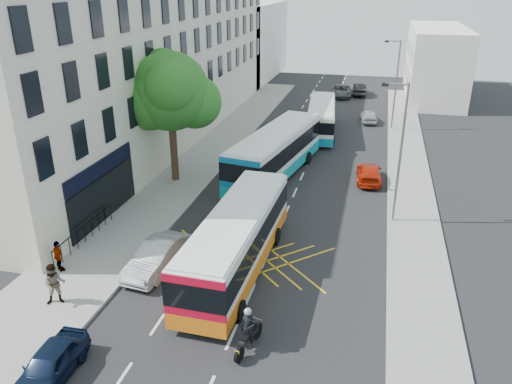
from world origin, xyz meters
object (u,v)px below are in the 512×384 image
Objects in this scene: lamp_near at (399,147)px; distant_car_dark at (360,89)px; lamp_far at (395,80)px; distant_car_silver at (369,116)px; parked_car_blue at (49,365)px; red_hatchback at (369,173)px; bus_near at (237,240)px; bus_far at (321,118)px; motorbike at (248,330)px; bus_mid at (275,153)px; pedestrian_far at (58,256)px; street_tree at (170,92)px; pedestrian_near at (55,284)px; distant_car_grey at (341,91)px; parked_car_silver at (158,257)px.

lamp_near is 35.03m from distant_car_dark.
lamp_far is 5.03m from distant_car_silver.
red_hatchback is (10.29, 21.99, -0.02)m from parked_car_blue.
distant_car_dark is (-3.62, 34.63, -3.89)m from lamp_near.
bus_near is 24.26m from bus_far.
lamp_far reaches higher than distant_car_dark.
lamp_far reaches higher than motorbike.
bus_near is at bearing -76.39° from bus_mid.
parked_car_blue is at bearing -89.64° from bus_mid.
lamp_near is 0.78× the size of bus_far.
motorbike is (-5.36, -12.55, -3.71)m from lamp_near.
bus_far is 11.84m from red_hatchback.
distant_car_dark is 45.69m from pedestrian_far.
lamp_far is at bearing 90.00° from lamp_near.
pedestrian_far is (-11.93, -44.11, 0.22)m from distant_car_dark.
street_tree is 23.72m from distant_car_silver.
motorbike is at bearing 24.25° from parked_car_blue.
bus_mid reaches higher than bus_far.
bus_near reaches higher than pedestrian_far.
red_hatchback is 22.08m from pedestrian_near.
distant_car_grey is at bearing 103.33° from motorbike.
street_tree is 2.10× the size of red_hatchback.
motorbike is at bearing -31.51° from pedestrian_near.
distant_car_grey is at bearing 89.21° from bus_near.
parked_car_silver is at bearing -71.86° from street_tree.
parked_car_silver is (-11.10, -8.05, -3.89)m from lamp_near.
pedestrian_near is (-12.63, -18.10, 0.50)m from red_hatchback.
pedestrian_near is 1.20× the size of pedestrian_far.
distant_car_silver is 2.27× the size of pedestrian_far.
distant_car_grey is at bearing 113.71° from lamp_far.
distant_car_grey is 1.10× the size of distant_car_dark.
red_hatchback is 21.11m from pedestrian_far.
bus_mid is at bearing 84.51° from parked_car_silver.
street_tree is 0.79× the size of bus_near.
bus_far reaches higher than distant_car_dark.
parked_car_blue is 7.70m from parked_car_silver.
parked_car_silver reaches higher than distant_car_grey.
bus_near is (-7.33, -27.13, -2.98)m from lamp_far.
distant_car_silver is at bearing 133.09° from lamp_far.
lamp_far reaches higher than pedestrian_far.
distant_car_silver is at bearing 45.58° from bus_far.
red_hatchback is at bearing 62.93° from parked_car_blue.
pedestrian_far reaches higher than distant_car_dark.
red_hatchback is (13.20, 3.31, -5.68)m from street_tree.
distant_car_dark is (-2.12, 28.35, 0.12)m from red_hatchback.
lamp_near is 22.68m from distant_car_silver.
red_hatchback is 1.16× the size of distant_car_silver.
distant_car_dark is at bearing 70.71° from street_tree.
distant_car_dark is (-1.54, 12.40, 0.11)m from distant_car_silver.
bus_mid is 6.72m from red_hatchback.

